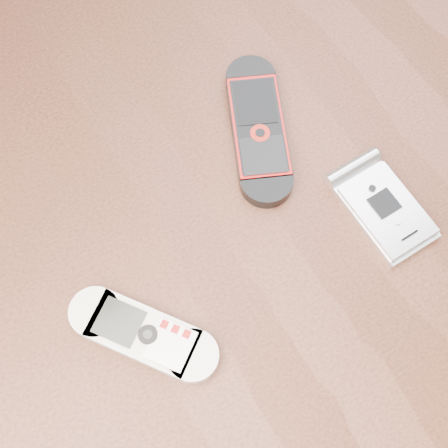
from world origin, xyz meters
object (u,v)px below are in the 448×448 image
nokia_black_red (258,128)px  motorola_razr (384,209)px  nokia_white (143,334)px  table (220,265)px

nokia_black_red → motorola_razr: same height
nokia_white → motorola_razr: (0.25, -0.01, 0.00)m
nokia_black_red → table: bearing=-116.4°
nokia_white → nokia_black_red: nokia_black_red is taller
motorola_razr → nokia_black_red: bearing=111.1°
table → motorola_razr: 0.19m
table → nokia_black_red: nokia_black_red is taller
nokia_black_red → motorola_razr: 0.15m
table → nokia_black_red: size_ratio=7.09×
table → nokia_white: (-0.11, -0.05, 0.11)m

